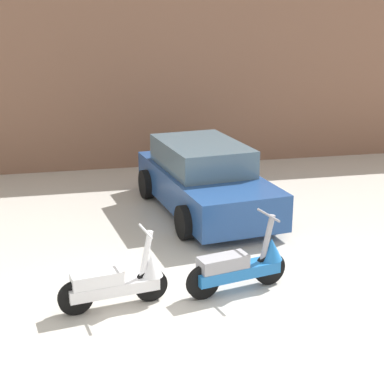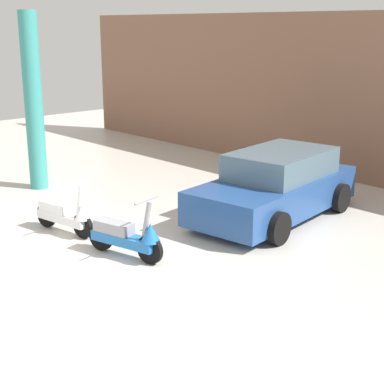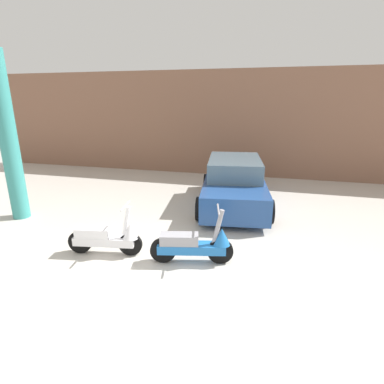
{
  "view_description": "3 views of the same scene",
  "coord_description": "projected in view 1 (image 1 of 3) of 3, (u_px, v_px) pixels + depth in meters",
  "views": [
    {
      "loc": [
        -1.81,
        -5.66,
        3.63
      ],
      "look_at": [
        0.07,
        2.86,
        0.89
      ],
      "focal_mm": 55.0,
      "sensor_mm": 36.0,
      "label": 1
    },
    {
      "loc": [
        7.37,
        -3.98,
        3.54
      ],
      "look_at": [
        0.4,
        2.55,
        0.81
      ],
      "focal_mm": 55.0,
      "sensor_mm": 36.0,
      "label": 2
    },
    {
      "loc": [
        1.5,
        -3.42,
        2.77
      ],
      "look_at": [
        0.03,
        2.34,
        0.94
      ],
      "focal_mm": 28.0,
      "sensor_mm": 36.0,
      "label": 3
    }
  ],
  "objects": [
    {
      "name": "ground_plane",
      "position": [
        239.0,
        339.0,
        6.73
      ],
      "size": [
        28.0,
        28.0,
        0.0
      ],
      "primitive_type": "plane",
      "color": "beige"
    },
    {
      "name": "scooter_front_right",
      "position": [
        242.0,
        265.0,
        7.8
      ],
      "size": [
        1.45,
        0.62,
        1.02
      ],
      "rotation": [
        0.0,
        0.0,
        0.22
      ],
      "color": "black",
      "rests_on": "ground_plane"
    },
    {
      "name": "scooter_front_left",
      "position": [
        118.0,
        281.0,
        7.38
      ],
      "size": [
        1.4,
        0.55,
        0.98
      ],
      "rotation": [
        0.0,
        0.0,
        0.16
      ],
      "color": "black",
      "rests_on": "ground_plane"
    },
    {
      "name": "wall_back",
      "position": [
        142.0,
        85.0,
        13.51
      ],
      "size": [
        19.6,
        0.12,
        3.84
      ],
      "primitive_type": "cube",
      "color": "#845B47",
      "rests_on": "ground_plane"
    },
    {
      "name": "car_rear_left",
      "position": [
        204.0,
        179.0,
        10.84
      ],
      "size": [
        2.17,
        3.9,
        1.27
      ],
      "rotation": [
        0.0,
        0.0,
        -1.44
      ],
      "color": "navy",
      "rests_on": "ground_plane"
    }
  ]
}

